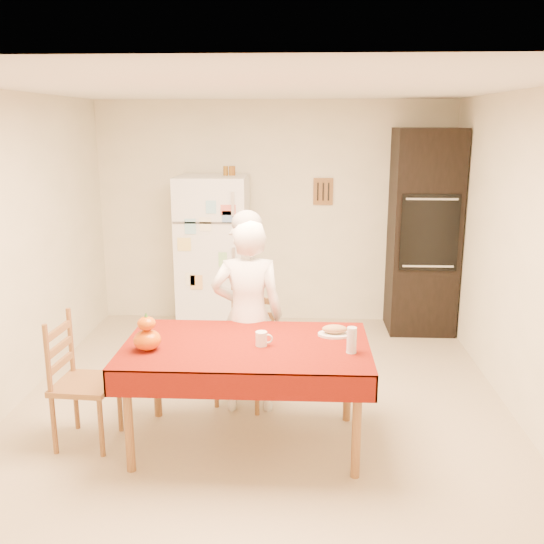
# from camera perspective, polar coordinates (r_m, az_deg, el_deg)

# --- Properties ---
(floor) EXTENTS (4.50, 4.50, 0.00)m
(floor) POSITION_cam_1_polar(r_m,az_deg,el_deg) (5.12, -0.97, -12.19)
(floor) COLOR #C4B38D
(floor) RESTS_ON ground
(room_shell) EXTENTS (4.02, 4.52, 2.51)m
(room_shell) POSITION_cam_1_polar(r_m,az_deg,el_deg) (4.65, -1.04, 6.09)
(room_shell) COLOR #F4EBCD
(room_shell) RESTS_ON ground
(refrigerator) EXTENTS (0.75, 0.74, 1.70)m
(refrigerator) POSITION_cam_1_polar(r_m,az_deg,el_deg) (6.69, -5.51, 1.73)
(refrigerator) COLOR white
(refrigerator) RESTS_ON floor
(oven_cabinet) EXTENTS (0.70, 0.62, 2.20)m
(oven_cabinet) POSITION_cam_1_polar(r_m,az_deg,el_deg) (6.75, 14.07, 3.65)
(oven_cabinet) COLOR black
(oven_cabinet) RESTS_ON floor
(dining_table) EXTENTS (1.70, 1.00, 0.76)m
(dining_table) POSITION_cam_1_polar(r_m,az_deg,el_deg) (4.25, -2.42, -7.65)
(dining_table) COLOR brown
(dining_table) RESTS_ON floor
(chair_far) EXTENTS (0.53, 0.52, 0.95)m
(chair_far) POSITION_cam_1_polar(r_m,az_deg,el_deg) (4.99, -2.25, -6.58)
(chair_far) COLOR brown
(chair_far) RESTS_ON floor
(chair_left) EXTENTS (0.43, 0.44, 0.95)m
(chair_left) POSITION_cam_1_polar(r_m,az_deg,el_deg) (4.56, -17.95, -9.31)
(chair_left) COLOR brown
(chair_left) RESTS_ON floor
(seated_woman) EXTENTS (0.59, 0.41, 1.56)m
(seated_woman) POSITION_cam_1_polar(r_m,az_deg,el_deg) (4.75, -2.30, -4.20)
(seated_woman) COLOR white
(seated_woman) RESTS_ON floor
(coffee_mug) EXTENTS (0.08, 0.08, 0.10)m
(coffee_mug) POSITION_cam_1_polar(r_m,az_deg,el_deg) (4.17, -1.01, -6.30)
(coffee_mug) COLOR white
(coffee_mug) RESTS_ON dining_table
(pumpkin_lower) EXTENTS (0.19, 0.19, 0.14)m
(pumpkin_lower) POSITION_cam_1_polar(r_m,az_deg,el_deg) (4.18, -11.66, -6.28)
(pumpkin_lower) COLOR #EA3405
(pumpkin_lower) RESTS_ON dining_table
(pumpkin_upper) EXTENTS (0.12, 0.12, 0.09)m
(pumpkin_upper) POSITION_cam_1_polar(r_m,az_deg,el_deg) (4.14, -11.73, -4.77)
(pumpkin_upper) COLOR red
(pumpkin_upper) RESTS_ON pumpkin_lower
(wine_glass) EXTENTS (0.07, 0.07, 0.18)m
(wine_glass) POSITION_cam_1_polar(r_m,az_deg,el_deg) (4.07, 7.51, -6.37)
(wine_glass) COLOR silver
(wine_glass) RESTS_ON dining_table
(bread_plate) EXTENTS (0.24, 0.24, 0.02)m
(bread_plate) POSITION_cam_1_polar(r_m,az_deg,el_deg) (4.40, 5.91, -5.86)
(bread_plate) COLOR white
(bread_plate) RESTS_ON dining_table
(bread_loaf) EXTENTS (0.18, 0.10, 0.06)m
(bread_loaf) POSITION_cam_1_polar(r_m,az_deg,el_deg) (4.38, 5.92, -5.37)
(bread_loaf) COLOR #A2774F
(bread_loaf) RESTS_ON bread_plate
(spice_jar_left) EXTENTS (0.05, 0.05, 0.10)m
(spice_jar_left) POSITION_cam_1_polar(r_m,az_deg,el_deg) (6.59, -4.39, 9.48)
(spice_jar_left) COLOR brown
(spice_jar_left) RESTS_ON refrigerator
(spice_jar_mid) EXTENTS (0.05, 0.05, 0.10)m
(spice_jar_mid) POSITION_cam_1_polar(r_m,az_deg,el_deg) (6.58, -3.86, 9.49)
(spice_jar_mid) COLOR #8D5719
(spice_jar_mid) RESTS_ON refrigerator
(spice_jar_right) EXTENTS (0.05, 0.05, 0.10)m
(spice_jar_right) POSITION_cam_1_polar(r_m,az_deg,el_deg) (6.58, -3.69, 9.49)
(spice_jar_right) COLOR brown
(spice_jar_right) RESTS_ON refrigerator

